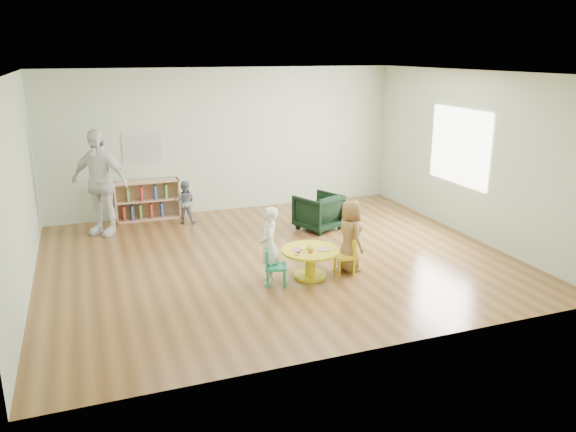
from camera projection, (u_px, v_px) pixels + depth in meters
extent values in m
plane|color=brown|center=(276.00, 258.00, 8.73)|extent=(7.00, 7.00, 0.00)
cube|color=silver|center=(275.00, 76.00, 7.95)|extent=(7.00, 6.00, 0.10)
cube|color=#B2C5A9|center=(226.00, 141.00, 11.04)|extent=(7.00, 0.10, 2.80)
cube|color=#B2C5A9|center=(373.00, 227.00, 5.64)|extent=(7.00, 0.10, 2.80)
cube|color=#B2C5A9|center=(17.00, 189.00, 7.17)|extent=(0.10, 6.00, 2.80)
cube|color=#B2C5A9|center=(470.00, 155.00, 9.50)|extent=(0.10, 6.00, 2.80)
cube|color=white|center=(459.00, 147.00, 9.74)|extent=(0.02, 1.60, 1.30)
cylinder|color=gold|center=(310.00, 264.00, 7.95)|extent=(0.15, 0.15, 0.38)
cylinder|color=gold|center=(310.00, 275.00, 8.00)|extent=(0.46, 0.46, 0.04)
cylinder|color=gold|center=(310.00, 251.00, 7.90)|extent=(0.83, 0.83, 0.04)
cylinder|color=pink|center=(297.00, 249.00, 7.87)|extent=(0.15, 0.15, 0.02)
cylinder|color=pink|center=(323.00, 249.00, 7.88)|extent=(0.17, 0.17, 0.02)
cylinder|color=gold|center=(310.00, 249.00, 7.86)|extent=(0.08, 0.13, 0.04)
cylinder|color=#147537|center=(310.00, 251.00, 7.78)|extent=(0.04, 0.05, 0.02)
cylinder|color=#147537|center=(310.00, 246.00, 7.94)|extent=(0.04, 0.05, 0.02)
cube|color=red|center=(300.00, 250.00, 7.84)|extent=(0.05, 0.05, 0.02)
cube|color=orange|center=(297.00, 255.00, 7.67)|extent=(0.05, 0.05, 0.02)
cube|color=#1A25C8|center=(298.00, 252.00, 7.76)|extent=(0.06, 0.06, 0.02)
cube|color=#147537|center=(296.00, 249.00, 7.90)|extent=(0.06, 0.06, 0.02)
cube|color=red|center=(310.00, 252.00, 7.76)|extent=(0.07, 0.07, 0.02)
cube|color=#1A9067|center=(276.00, 267.00, 7.66)|extent=(0.36, 0.36, 0.04)
cube|color=#1A9067|center=(267.00, 257.00, 7.61)|extent=(0.12, 0.28, 0.25)
cylinder|color=#1A9067|center=(268.00, 273.00, 7.80)|extent=(0.03, 0.03, 0.25)
cylinder|color=#1A9067|center=(268.00, 280.00, 7.58)|extent=(0.03, 0.03, 0.25)
cylinder|color=#1A9067|center=(284.00, 273.00, 7.81)|extent=(0.03, 0.03, 0.25)
cylinder|color=#1A9067|center=(285.00, 280.00, 7.59)|extent=(0.03, 0.03, 0.25)
cube|color=gold|center=(344.00, 256.00, 8.07)|extent=(0.31, 0.31, 0.04)
cube|color=gold|center=(353.00, 247.00, 8.06)|extent=(0.07, 0.27, 0.24)
cylinder|color=gold|center=(354.00, 267.00, 8.03)|extent=(0.03, 0.03, 0.24)
cylinder|color=gold|center=(349.00, 262.00, 8.24)|extent=(0.03, 0.03, 0.24)
cylinder|color=gold|center=(339.00, 269.00, 7.99)|extent=(0.03, 0.03, 0.24)
cylinder|color=gold|center=(335.00, 263.00, 8.19)|extent=(0.03, 0.03, 0.24)
cube|color=tan|center=(116.00, 203.00, 10.45)|extent=(0.03, 0.30, 0.75)
cube|color=tan|center=(178.00, 197.00, 10.84)|extent=(0.03, 0.30, 0.75)
cube|color=tan|center=(149.00, 218.00, 10.74)|extent=(1.20, 0.30, 0.03)
cube|color=tan|center=(146.00, 182.00, 10.54)|extent=(1.20, 0.30, 0.03)
cube|color=tan|center=(148.00, 200.00, 10.64)|extent=(1.14, 0.28, 0.03)
cube|color=tan|center=(147.00, 198.00, 10.77)|extent=(1.20, 0.02, 0.75)
cube|color=#D83A39|center=(124.00, 213.00, 10.53)|extent=(0.04, 0.18, 0.26)
cube|color=#3562BB|center=(132.00, 212.00, 10.58)|extent=(0.04, 0.18, 0.26)
cube|color=#62B151|center=(140.00, 211.00, 10.63)|extent=(0.04, 0.18, 0.26)
cube|color=#D83A39|center=(151.00, 210.00, 10.70)|extent=(0.04, 0.18, 0.26)
cube|color=#3562BB|center=(162.00, 209.00, 10.76)|extent=(0.04, 0.18, 0.26)
cube|color=#62B151|center=(128.00, 194.00, 10.46)|extent=(0.04, 0.18, 0.26)
cube|color=#D83A39|center=(142.00, 193.00, 10.55)|extent=(0.04, 0.18, 0.26)
cube|color=#3562BB|center=(155.00, 192.00, 10.63)|extent=(0.04, 0.18, 0.26)
cube|color=#62B151|center=(166.00, 191.00, 10.70)|extent=(0.04, 0.18, 0.26)
cube|color=silver|center=(143.00, 148.00, 10.51)|extent=(0.74, 0.01, 0.54)
cube|color=#FF6335|center=(143.00, 148.00, 10.50)|extent=(0.70, 0.00, 0.50)
imported|color=black|center=(318.00, 212.00, 10.05)|extent=(0.92, 0.93, 0.65)
imported|color=white|center=(269.00, 245.00, 7.67)|extent=(0.37, 0.46, 1.08)
imported|color=orange|center=(350.00, 236.00, 8.10)|extent=(0.37, 0.54, 1.06)
imported|color=#172139|center=(185.00, 202.00, 10.39)|extent=(0.48, 0.44, 0.81)
imported|color=white|center=(99.00, 182.00, 9.66)|extent=(1.14, 1.01, 1.85)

